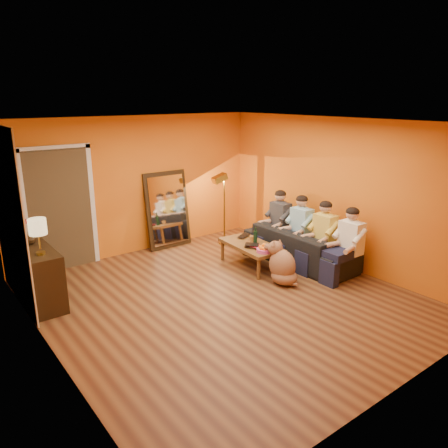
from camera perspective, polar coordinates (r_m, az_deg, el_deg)
room_shell at (r=6.49m, az=-1.77°, el=1.75°), size 5.00×5.50×2.60m
white_accent at (r=6.80m, az=-26.30°, el=0.70°), size 0.02×1.90×2.58m
doorway_recess at (r=8.10m, az=-20.87°, el=1.81°), size 1.06×0.30×2.10m
door_jamb_left at (r=7.85m, az=-24.56°, el=0.96°), size 0.08×0.06×2.20m
door_jamb_right at (r=8.16m, az=-16.81°, el=2.30°), size 0.08×0.06×2.20m
door_header at (r=7.80m, az=-21.41°, el=9.26°), size 1.22×0.06×0.08m
mirror_frame at (r=8.76m, az=-7.42°, el=1.87°), size 0.92×0.27×1.51m
mirror_glass at (r=8.73m, az=-7.28°, el=1.81°), size 0.78×0.21×1.35m
sideboard at (r=6.93m, az=-23.06°, el=-6.29°), size 0.44×1.18×0.85m
table_lamp at (r=6.43m, az=-23.05°, el=-1.56°), size 0.24×0.24×0.51m
sofa at (r=8.07m, az=9.84°, el=-2.81°), size 2.17×0.85×0.63m
coffee_table at (r=7.82m, az=3.54°, el=-4.06°), size 0.71×1.26×0.42m
floor_lamp at (r=8.83m, az=0.05°, el=1.85°), size 0.33×0.28×1.44m
dog at (r=7.13m, az=7.63°, el=-4.97°), size 0.48×0.66×0.72m
person_far_left at (r=7.48m, az=16.22°, el=-2.44°), size 0.70×0.44×1.22m
person_mid_left at (r=7.80m, az=13.00°, el=-1.42°), size 0.70×0.44×1.22m
person_mid_right at (r=8.14m, az=10.05°, el=-0.49°), size 0.70×0.44×1.22m
person_far_right at (r=8.50m, az=7.35°, el=0.37°), size 0.70×0.44×1.22m
fruit_bowl at (r=7.34m, az=5.28°, el=-3.08°), size 0.26×0.26×0.16m
wine_bottle at (r=7.70m, az=4.11°, el=-1.54°), size 0.07×0.07×0.31m
tumbler at (r=7.89m, az=3.67°, el=-1.89°), size 0.11×0.11×0.09m
laptop at (r=8.11m, az=2.92°, el=-1.62°), size 0.40×0.35×0.03m
book_lower at (r=7.49m, az=3.52°, el=-3.19°), size 0.29×0.33×0.03m
book_mid at (r=7.50m, az=3.53°, el=-3.00°), size 0.21×0.26×0.02m
book_upper at (r=7.47m, az=3.58°, el=-2.91°), size 0.28×0.29×0.02m
vase at (r=6.99m, az=-24.06°, el=-1.69°), size 0.18×0.18×0.19m
flowers at (r=6.93m, az=-24.28°, el=0.06°), size 0.17×0.17×0.39m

